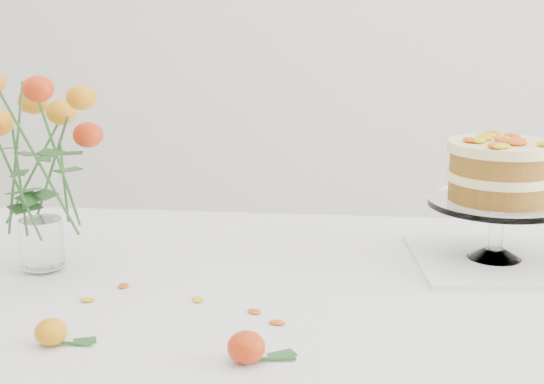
{
  "coord_description": "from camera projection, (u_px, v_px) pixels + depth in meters",
  "views": [
    {
      "loc": [
        0.12,
        -1.25,
        1.22
      ],
      "look_at": [
        -0.02,
        0.09,
        0.9
      ],
      "focal_mm": 50.0,
      "sensor_mm": 36.0,
      "label": 1
    }
  ],
  "objects": [
    {
      "name": "cake_stand",
      "position": [
        500.0,
        177.0,
        1.4
      ],
      "size": [
        0.26,
        0.26,
        0.23
      ],
      "rotation": [
        0.0,
        0.0,
        -0.06
      ],
      "color": "white",
      "rests_on": "napkin"
    },
    {
      "name": "loose_rose_far",
      "position": [
        247.0,
        347.0,
        1.03
      ],
      "size": [
        0.09,
        0.05,
        0.04
      ],
      "rotation": [
        0.0,
        0.0,
        0.16
      ],
      "color": "red",
      "rests_on": "table"
    },
    {
      "name": "loose_rose_near",
      "position": [
        51.0,
        332.0,
        1.08
      ],
      "size": [
        0.08,
        0.05,
        0.04
      ],
      "rotation": [
        0.0,
        0.0,
        -0.03
      ],
      "color": "orange",
      "rests_on": "table"
    },
    {
      "name": "stray_petal_b",
      "position": [
        254.0,
        312.0,
        1.2
      ],
      "size": [
        0.03,
        0.02,
        0.0
      ],
      "primitive_type": "ellipsoid",
      "color": "#E9B60E",
      "rests_on": "table"
    },
    {
      "name": "napkin",
      "position": [
        494.0,
        260.0,
        1.43
      ],
      "size": [
        0.33,
        0.33,
        0.01
      ],
      "primitive_type": "cube",
      "rotation": [
        0.0,
        0.0,
        0.1
      ],
      "color": "silver",
      "rests_on": "table"
    },
    {
      "name": "stray_petal_a",
      "position": [
        197.0,
        300.0,
        1.25
      ],
      "size": [
        0.03,
        0.02,
        0.0
      ],
      "primitive_type": "ellipsoid",
      "color": "#E9B60E",
      "rests_on": "table"
    },
    {
      "name": "table",
      "position": [
        276.0,
        325.0,
        1.35
      ],
      "size": [
        1.43,
        0.93,
        0.76
      ],
      "color": "tan",
      "rests_on": "ground"
    },
    {
      "name": "stray_petal_e",
      "position": [
        87.0,
        300.0,
        1.24
      ],
      "size": [
        0.03,
        0.02,
        0.0
      ],
      "primitive_type": "ellipsoid",
      "color": "#E9B60E",
      "rests_on": "table"
    },
    {
      "name": "stray_petal_c",
      "position": [
        277.0,
        323.0,
        1.15
      ],
      "size": [
        0.03,
        0.02,
        0.0
      ],
      "primitive_type": "ellipsoid",
      "color": "#E9B60E",
      "rests_on": "table"
    },
    {
      "name": "rose_vase",
      "position": [
        35.0,
        148.0,
        1.34
      ],
      "size": [
        0.33,
        0.33,
        0.39
      ],
      "rotation": [
        0.0,
        0.0,
        0.43
      ],
      "color": "white",
      "rests_on": "table"
    },
    {
      "name": "stray_petal_d",
      "position": [
        124.0,
        286.0,
        1.31
      ],
      "size": [
        0.03,
        0.02,
        0.0
      ],
      "primitive_type": "ellipsoid",
      "color": "#E9B60E",
      "rests_on": "table"
    }
  ]
}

